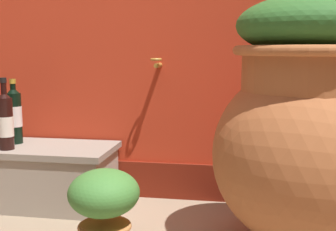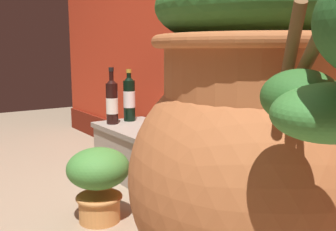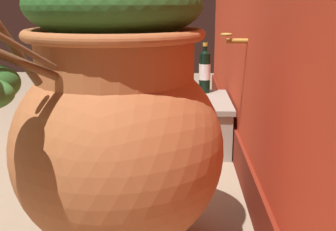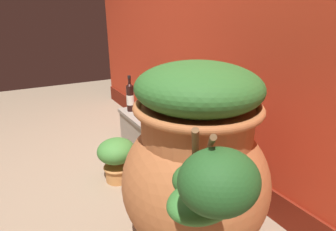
{
  "view_description": "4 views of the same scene",
  "coord_description": "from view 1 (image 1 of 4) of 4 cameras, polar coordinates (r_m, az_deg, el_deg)",
  "views": [
    {
      "loc": [
        0.36,
        -1.07,
        0.77
      ],
      "look_at": [
        0.05,
        0.71,
        0.5
      ],
      "focal_mm": 46.69,
      "sensor_mm": 36.0,
      "label": 1
    },
    {
      "loc": [
        1.35,
        -0.22,
        0.75
      ],
      "look_at": [
        -0.08,
        0.76,
        0.45
      ],
      "focal_mm": 41.26,
      "sensor_mm": 36.0,
      "label": 2
    },
    {
      "loc": [
        1.96,
        0.8,
        0.85
      ],
      "look_at": [
        0.1,
        0.73,
        0.37
      ],
      "focal_mm": 45.03,
      "sensor_mm": 36.0,
      "label": 3
    },
    {
      "loc": [
        1.5,
        -0.09,
        1.13
      ],
      "look_at": [
        0.03,
        0.77,
        0.5
      ],
      "focal_mm": 28.1,
      "sensor_mm": 36.0,
      "label": 4
    }
  ],
  "objects": [
    {
      "name": "wine_bottle_left",
      "position": [
        2.32,
        -19.43,
        0.19
      ],
      "size": [
        0.07,
        0.07,
        0.33
      ],
      "color": "black",
      "rests_on": "stone_ledge"
    },
    {
      "name": "potted_shrub",
      "position": [
        1.69,
        -8.33,
        -11.45
      ],
      "size": [
        0.27,
        0.27,
        0.33
      ],
      "color": "#D68E4C",
      "rests_on": "ground_plane"
    },
    {
      "name": "terracotta_urn",
      "position": [
        1.69,
        18.41,
        -1.54
      ],
      "size": [
        0.95,
        0.77,
        0.97
      ],
      "color": "#B26638",
      "rests_on": "ground_plane"
    },
    {
      "name": "wine_bottle_middle",
      "position": [
        2.2,
        -20.46,
        -0.57
      ],
      "size": [
        0.07,
        0.07,
        0.34
      ],
      "color": "black",
      "rests_on": "stone_ledge"
    },
    {
      "name": "stone_ledge",
      "position": [
        2.26,
        -14.87,
        -7.27
      ],
      "size": [
        0.61,
        0.37,
        0.3
      ],
      "color": "#9E9384",
      "rests_on": "ground_plane"
    }
  ]
}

